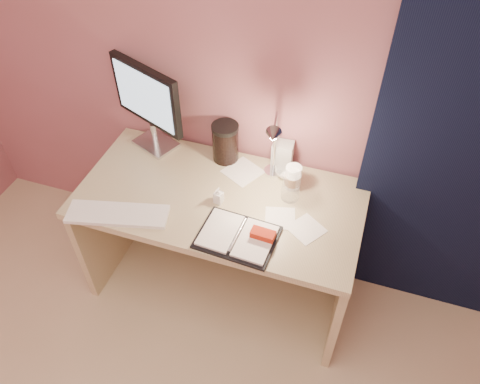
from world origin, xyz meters
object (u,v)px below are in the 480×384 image
(product_box, at_px, (282,156))
(monitor, at_px, (149,100))
(coffee_cup, at_px, (293,178))
(clear_cup, at_px, (291,186))
(desk, at_px, (226,217))
(lotion_bottle, at_px, (218,195))
(desk_lamp, at_px, (266,146))
(keyboard, at_px, (118,214))
(bowl, at_px, (287,172))
(planner, at_px, (240,236))
(dark_jar, at_px, (225,144))

(product_box, bearing_deg, monitor, 179.61)
(coffee_cup, relative_size, clear_cup, 0.85)
(desk, relative_size, monitor, 2.87)
(lotion_bottle, height_order, desk_lamp, desk_lamp)
(keyboard, relative_size, bowl, 3.87)
(planner, relative_size, coffee_cup, 2.77)
(planner, bearing_deg, clear_cup, 67.92)
(monitor, height_order, clear_cup, monitor)
(desk, bearing_deg, lotion_bottle, -85.48)
(clear_cup, xyz_separation_m, bowl, (-0.06, 0.15, -0.06))
(monitor, distance_m, lotion_bottle, 0.62)
(clear_cup, relative_size, desk_lamp, 0.38)
(desk, distance_m, keyboard, 0.58)
(keyboard, xyz_separation_m, clear_cup, (0.74, 0.37, 0.07))
(coffee_cup, bearing_deg, keyboard, -148.56)
(coffee_cup, bearing_deg, bowl, 122.08)
(planner, height_order, product_box, product_box)
(planner, bearing_deg, bowl, 81.88)
(planner, height_order, bowl, planner)
(lotion_bottle, relative_size, product_box, 0.57)
(keyboard, bearing_deg, product_box, 27.81)
(lotion_bottle, distance_m, dark_jar, 0.33)
(product_box, bearing_deg, planner, -99.84)
(bowl, relative_size, dark_jar, 0.64)
(lotion_bottle, bearing_deg, planner, -47.65)
(planner, xyz_separation_m, lotion_bottle, (-0.17, 0.18, 0.03))
(monitor, bearing_deg, coffee_cup, 16.31)
(desk_lamp, bearing_deg, desk, -166.15)
(lotion_bottle, distance_m, product_box, 0.41)
(coffee_cup, height_order, lotion_bottle, coffee_cup)
(desk, relative_size, product_box, 8.99)
(monitor, height_order, planner, monitor)
(desk, xyz_separation_m, lotion_bottle, (0.01, -0.11, 0.27))
(coffee_cup, bearing_deg, dark_jar, 165.33)
(keyboard, bearing_deg, bowl, 23.68)
(bowl, height_order, lotion_bottle, lotion_bottle)
(clear_cup, bearing_deg, planner, -115.17)
(coffee_cup, distance_m, bowl, 0.10)
(bowl, xyz_separation_m, product_box, (-0.04, 0.05, 0.06))
(product_box, bearing_deg, desk_lamp, -110.88)
(product_box, bearing_deg, coffee_cup, -59.11)
(clear_cup, bearing_deg, coffee_cup, 95.59)
(desk, distance_m, planner, 0.42)
(keyboard, xyz_separation_m, product_box, (0.64, 0.58, 0.07))
(keyboard, bearing_deg, desk_lamp, 21.23)
(clear_cup, height_order, product_box, product_box)
(planner, distance_m, product_box, 0.53)
(keyboard, height_order, coffee_cup, coffee_cup)
(planner, xyz_separation_m, bowl, (0.09, 0.48, 0.01))
(monitor, bearing_deg, bowl, 21.99)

